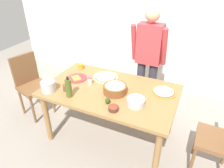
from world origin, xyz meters
The scene contains 17 objects.
ground centered at (0.00, 0.00, 0.00)m, with size 8.00×8.00×0.00m, color gray.
wall_back centered at (0.00, 1.60, 1.30)m, with size 5.60×0.10×2.60m, color silver.
dining_table centered at (0.00, 0.00, 0.67)m, with size 1.60×0.96×0.76m.
person_cook centered at (0.24, 0.76, 0.94)m, with size 0.49×0.25×1.62m.
chair_wooden_left centered at (-1.32, 0.00, 0.54)m, with size 0.50×0.50×0.95m.
pizza_raw_on_board centered at (-0.18, 0.24, 0.77)m, with size 0.33×0.33×0.02m.
pizza_cooked_on_tray centered at (0.60, 0.20, 0.77)m, with size 0.29×0.29×0.02m.
plate_with_slice centered at (-0.51, 0.06, 0.77)m, with size 0.26×0.26×0.02m.
popcorn_bowl centered at (0.08, -0.04, 0.82)m, with size 0.28×0.28×0.11m.
mixing_bowl_steel centered at (0.38, -0.17, 0.80)m, with size 0.20×0.20×0.08m.
small_sauce_bowl centered at (0.20, -0.35, 0.79)m, with size 0.11×0.11×0.06m.
olive_oil_bottle centered at (-0.37, -0.33, 0.87)m, with size 0.07×0.07×0.26m.
steel_pot centered at (-0.66, -0.34, 0.83)m, with size 0.17×0.17×0.13m.
cup_orange centered at (-0.61, 0.32, 0.80)m, with size 0.07×0.07×0.09m, color orange.
cup_small_brown centered at (-0.47, -0.24, 0.80)m, with size 0.07×0.07×0.09m, color brown.
salt_shaker centered at (-0.28, 0.00, 0.81)m, with size 0.04×0.04×0.11m.
avocado centered at (0.09, -0.27, 0.80)m, with size 0.06×0.06×0.07m, color #2D4219.
Camera 1 is at (0.90, -1.92, 2.12)m, focal length 33.22 mm.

